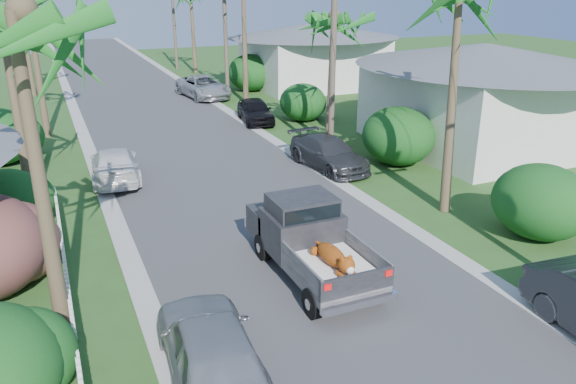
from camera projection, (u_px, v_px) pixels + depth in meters
name	position (u px, v px, depth m)	size (l,w,h in m)	color
ground	(380.00, 350.00, 12.12)	(120.00, 120.00, 0.00)	#2E501E
road	(154.00, 114.00, 33.55)	(8.00, 100.00, 0.02)	#38383A
curb_left	(78.00, 121.00, 31.93)	(0.60, 100.00, 0.06)	#A5A39E
curb_right	(223.00, 108.00, 35.16)	(0.60, 100.00, 0.06)	#A5A39E
pickup_truck	(306.00, 236.00, 15.16)	(1.98, 5.12, 2.06)	black
parked_car_rm	(329.00, 154.00, 23.68)	(1.81, 4.45, 1.29)	#303236
parked_car_rf	(255.00, 111.00, 31.39)	(1.57, 3.90, 1.33)	black
parked_car_rd	(204.00, 87.00, 38.12)	(2.41, 5.23, 1.45)	#B0B2B7
parked_car_ln	(211.00, 351.00, 10.87)	(1.77, 4.41, 1.50)	#9C9DA2
parked_car_lf	(114.00, 165.00, 22.22)	(1.81, 4.44, 1.29)	silver
palm_l_a	(12.00, 13.00, 9.93)	(4.40, 4.40, 8.20)	brown
palm_l_b	(1.00, 26.00, 17.69)	(4.40, 4.40, 7.40)	brown
palm_r_b	(333.00, 17.00, 25.36)	(4.40, 4.40, 7.20)	brown
shrub_l_c	(7.00, 201.00, 17.57)	(2.40, 2.64, 2.00)	#154012
shrub_r_a	(541.00, 202.00, 17.14)	(2.80, 3.08, 2.30)	#154012
shrub_r_b	(398.00, 136.00, 24.04)	(3.00, 3.30, 2.50)	#154012
shrub_r_c	(303.00, 102.00, 31.71)	(2.60, 2.86, 2.10)	#154012
shrub_r_d	(251.00, 73.00, 40.39)	(3.20, 3.52, 2.60)	#154012
picket_fence	(66.00, 270.00, 14.41)	(0.10, 11.00, 1.00)	white
house_right_near	(480.00, 100.00, 26.50)	(8.00, 9.00, 4.80)	silver
house_right_far	(313.00, 57.00, 41.97)	(9.00, 8.00, 4.60)	silver
utility_pole_b	(333.00, 53.00, 23.75)	(1.60, 0.26, 9.00)	brown
utility_pole_c	(225.00, 28.00, 36.61)	(1.60, 0.26, 9.00)	brown
utility_pole_d	(174.00, 16.00, 49.47)	(1.60, 0.26, 9.00)	brown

